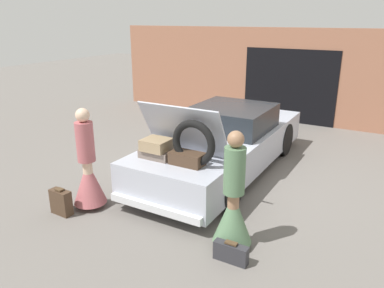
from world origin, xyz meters
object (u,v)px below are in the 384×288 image
at_px(person_left, 88,173).
at_px(suitcase_beside_left_person, 61,202).
at_px(car, 225,143).
at_px(suitcase_beside_right_person, 231,253).
at_px(person_right, 233,207).

xyz_separation_m(person_left, suitcase_beside_left_person, (-0.23, -0.42, -0.41)).
height_order(car, person_left, car).
bearing_deg(suitcase_beside_left_person, suitcase_beside_right_person, 4.29).
distance_m(person_left, person_right, 2.57).
relative_size(car, person_left, 2.96).
distance_m(car, suitcase_beside_left_person, 3.41).
bearing_deg(suitcase_beside_right_person, suitcase_beside_left_person, -175.71).
height_order(person_left, suitcase_beside_left_person, person_left).
relative_size(person_left, suitcase_beside_left_person, 3.82).
bearing_deg(car, suitcase_beside_right_person, -63.21).
distance_m(person_right, suitcase_beside_right_person, 0.60).
xyz_separation_m(car, suitcase_beside_right_person, (1.42, -2.81, -0.47)).
bearing_deg(suitcase_beside_right_person, person_left, 175.68).
relative_size(suitcase_beside_left_person, suitcase_beside_right_person, 0.96).
relative_size(car, suitcase_beside_right_person, 10.90).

